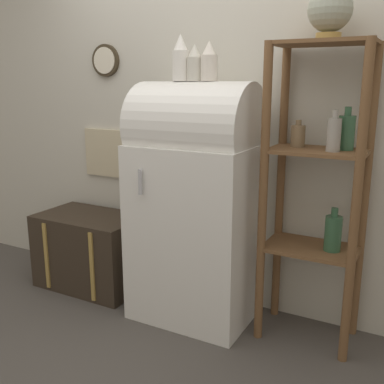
% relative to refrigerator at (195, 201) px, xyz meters
% --- Properties ---
extents(ground_plane, '(12.00, 12.00, 0.00)m').
position_rel_refrigerator_xyz_m(ground_plane, '(0.00, -0.26, -0.78)').
color(ground_plane, '#4C4742').
extents(wall_back, '(7.00, 0.09, 2.70)m').
position_rel_refrigerator_xyz_m(wall_back, '(-0.01, 0.31, 0.57)').
color(wall_back, beige).
rests_on(wall_back, ground_plane).
extents(refrigerator, '(0.76, 0.61, 1.53)m').
position_rel_refrigerator_xyz_m(refrigerator, '(0.00, 0.00, 0.00)').
color(refrigerator, white).
rests_on(refrigerator, ground_plane).
extents(suitcase_trunk, '(0.79, 0.49, 0.56)m').
position_rel_refrigerator_xyz_m(suitcase_trunk, '(-0.90, 0.01, -0.50)').
color(suitcase_trunk, '#33281E').
rests_on(suitcase_trunk, ground_plane).
extents(shelf_unit, '(0.55, 0.37, 1.73)m').
position_rel_refrigerator_xyz_m(shelf_unit, '(0.74, 0.08, 0.21)').
color(shelf_unit, brown).
rests_on(shelf_unit, ground_plane).
extents(globe, '(0.23, 0.23, 0.27)m').
position_rel_refrigerator_xyz_m(globe, '(0.74, 0.10, 1.10)').
color(globe, '#AD8942').
rests_on(globe, shelf_unit).
extents(vase_left, '(0.10, 0.10, 0.28)m').
position_rel_refrigerator_xyz_m(vase_left, '(-0.10, -0.00, 0.87)').
color(vase_left, white).
rests_on(vase_left, refrigerator).
extents(vase_center, '(0.09, 0.09, 0.21)m').
position_rel_refrigerator_xyz_m(vase_center, '(-0.01, 0.00, 0.84)').
color(vase_center, beige).
rests_on(vase_center, refrigerator).
extents(vase_right, '(0.10, 0.10, 0.23)m').
position_rel_refrigerator_xyz_m(vase_right, '(0.08, 0.01, 0.85)').
color(vase_right, silver).
rests_on(vase_right, refrigerator).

